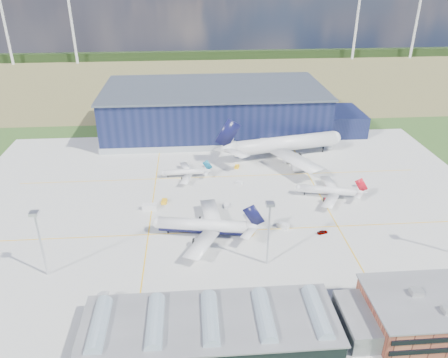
# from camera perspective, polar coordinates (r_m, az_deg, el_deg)

# --- Properties ---
(ground) EXTENTS (600.00, 600.00, 0.00)m
(ground) POSITION_cam_1_polar(r_m,az_deg,el_deg) (169.35, 0.59, -4.95)
(ground) COLOR #32501E
(ground) RESTS_ON ground
(apron) EXTENTS (220.00, 160.00, 0.08)m
(apron) POSITION_cam_1_polar(r_m,az_deg,el_deg) (177.90, 0.31, -3.25)
(apron) COLOR #AFAFAA
(apron) RESTS_ON ground
(farmland) EXTENTS (600.00, 220.00, 0.01)m
(farmland) POSITION_cam_1_polar(r_m,az_deg,el_deg) (374.51, -2.43, 12.95)
(farmland) COLOR olive
(farmland) RESTS_ON ground
(treeline) EXTENTS (600.00, 8.00, 8.00)m
(treeline) POSITION_cam_1_polar(r_m,az_deg,el_deg) (451.81, -2.87, 15.84)
(treeline) COLOR black
(treeline) RESTS_ON ground
(hangar) EXTENTS (145.00, 62.00, 26.10)m
(hangar) POSITION_cam_1_polar(r_m,az_deg,el_deg) (251.08, -0.67, 8.78)
(hangar) COLOR #101738
(hangar) RESTS_ON ground
(glass_concourse) EXTENTS (78.00, 23.00, 8.60)m
(glass_concourse) POSITION_cam_1_polar(r_m,az_deg,el_deg) (119.51, -0.00, -18.75)
(glass_concourse) COLOR black
(glass_concourse) RESTS_ON ground
(light_mast_west) EXTENTS (2.60, 2.60, 23.00)m
(light_mast_west) POSITION_cam_1_polar(r_m,az_deg,el_deg) (143.18, -23.07, -6.56)
(light_mast_west) COLOR silver
(light_mast_west) RESTS_ON ground
(light_mast_center) EXTENTS (2.60, 2.60, 23.00)m
(light_mast_center) POSITION_cam_1_polar(r_m,az_deg,el_deg) (137.19, 5.91, -5.82)
(light_mast_center) COLOR silver
(light_mast_center) RESTS_ON ground
(airliner_navy) EXTENTS (47.78, 47.07, 13.39)m
(airliner_navy) POSITION_cam_1_polar(r_m,az_deg,el_deg) (155.15, -2.81, -5.31)
(airliner_navy) COLOR silver
(airliner_navy) RESTS_ON ground
(airliner_red) EXTENTS (36.29, 35.83, 9.72)m
(airliner_red) POSITION_cam_1_polar(r_m,az_deg,el_deg) (185.67, 13.43, -0.99)
(airliner_red) COLOR silver
(airliner_red) RESTS_ON ground
(airliner_widebody) EXTENTS (80.17, 79.02, 22.20)m
(airliner_widebody) POSITION_cam_1_polar(r_m,az_deg,el_deg) (218.21, 8.08, 5.55)
(airliner_widebody) COLOR silver
(airliner_widebody) RESTS_ON ground
(airliner_regional) EXTENTS (24.52, 24.00, 7.88)m
(airliner_regional) POSITION_cam_1_polar(r_m,az_deg,el_deg) (198.63, -5.21, 1.27)
(airliner_regional) COLOR silver
(airliner_regional) RESTS_ON ground
(gse_tug_a) EXTENTS (2.48, 3.63, 1.42)m
(gse_tug_a) POSITION_cam_1_polar(r_m,az_deg,el_deg) (179.78, -7.81, -2.93)
(gse_tug_a) COLOR yellow
(gse_tug_a) RESTS_ON ground
(gse_tug_b) EXTENTS (3.30, 3.69, 1.33)m
(gse_tug_b) POSITION_cam_1_polar(r_m,az_deg,el_deg) (159.22, 3.56, -6.99)
(gse_tug_b) COLOR yellow
(gse_tug_b) RESTS_ON ground
(gse_van_a) EXTENTS (5.83, 2.85, 2.48)m
(gse_van_a) POSITION_cam_1_polar(r_m,az_deg,el_deg) (175.79, -9.69, -3.62)
(gse_van_a) COLOR silver
(gse_van_a) RESTS_ON ground
(gse_cart_a) EXTENTS (2.52, 3.24, 1.25)m
(gse_cart_a) POSITION_cam_1_polar(r_m,az_deg,el_deg) (175.42, 0.35, -3.50)
(gse_cart_a) COLOR silver
(gse_cart_a) RESTS_ON ground
(gse_van_b) EXTENTS (4.72, 4.36, 2.03)m
(gse_van_b) POSITION_cam_1_polar(r_m,az_deg,el_deg) (163.59, 7.69, -6.05)
(gse_van_b) COLOR silver
(gse_van_b) RESTS_ON ground
(gse_tug_c) EXTENTS (2.66, 3.46, 1.34)m
(gse_tug_c) POSITION_cam_1_polar(r_m,az_deg,el_deg) (208.14, 1.69, 1.62)
(gse_tug_c) COLOR yellow
(gse_tug_c) RESTS_ON ground
(gse_cart_b) EXTENTS (3.44, 3.31, 1.25)m
(gse_cart_b) POSITION_cam_1_polar(r_m,az_deg,el_deg) (193.22, 2.03, -0.49)
(gse_cart_b) COLOR silver
(gse_cart_b) RESTS_ON ground
(gse_van_c) EXTENTS (5.29, 2.72, 2.49)m
(gse_van_c) POSITION_cam_1_polar(r_m,az_deg,el_deg) (141.90, 19.63, -13.30)
(gse_van_c) COLOR silver
(gse_van_c) RESTS_ON ground
(airstair) EXTENTS (2.91, 5.64, 3.45)m
(airstair) POSITION_cam_1_polar(r_m,az_deg,el_deg) (133.58, -15.56, -15.22)
(airstair) COLOR silver
(airstair) RESTS_ON ground
(car_a) EXTENTS (4.18, 2.62, 1.33)m
(car_a) POSITION_cam_1_polar(r_m,az_deg,el_deg) (163.11, 12.74, -6.78)
(car_a) COLOR #99999E
(car_a) RESTS_ON ground
(car_b) EXTENTS (4.13, 1.82, 1.32)m
(car_b) POSITION_cam_1_polar(r_m,az_deg,el_deg) (137.91, 16.65, -14.43)
(car_b) COLOR #99999E
(car_b) RESTS_ON ground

